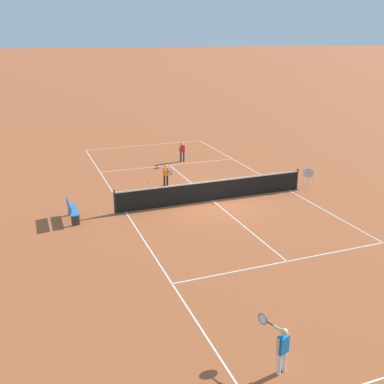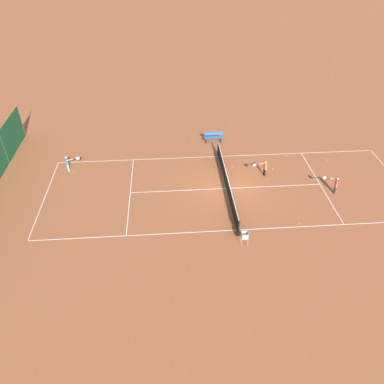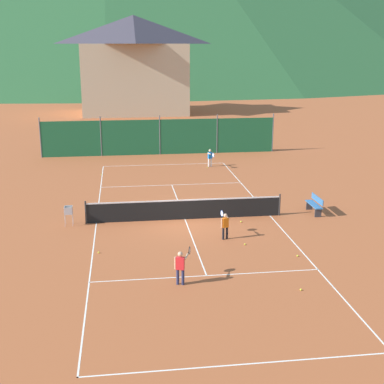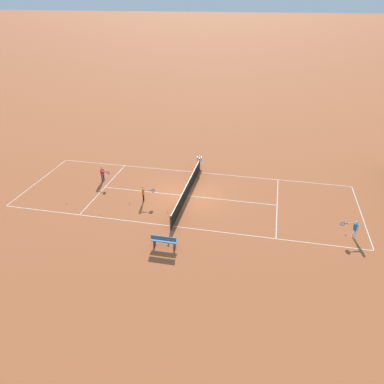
{
  "view_description": "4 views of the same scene",
  "coord_description": "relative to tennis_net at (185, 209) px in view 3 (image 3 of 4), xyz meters",
  "views": [
    {
      "loc": [
        7.82,
        17.95,
        7.21
      ],
      "look_at": [
        1.3,
        0.76,
        0.82
      ],
      "focal_mm": 42.0,
      "sensor_mm": 36.0,
      "label": 1
    },
    {
      "loc": [
        -19.91,
        3.82,
        14.81
      ],
      "look_at": [
        -1.8,
        2.45,
        1.18
      ],
      "focal_mm": 35.0,
      "sensor_mm": 36.0,
      "label": 2
    },
    {
      "loc": [
        -2.82,
        -23.62,
        7.9
      ],
      "look_at": [
        0.34,
        0.07,
        1.3
      ],
      "focal_mm": 50.0,
      "sensor_mm": 36.0,
      "label": 3
    },
    {
      "loc": [
        23.18,
        5.42,
        12.98
      ],
      "look_at": [
        0.99,
        0.57,
        0.89
      ],
      "focal_mm": 35.0,
      "sensor_mm": 36.0,
      "label": 4
    }
  ],
  "objects": [
    {
      "name": "player_far_baseline",
      "position": [
        1.35,
        -2.8,
        0.16
      ],
      "size": [
        0.37,
        0.99,
        1.12
      ],
      "color": "black",
      "rests_on": "ground"
    },
    {
      "name": "tennis_ball_by_net_left",
      "position": [
        -4.15,
        9.49,
        -0.47
      ],
      "size": [
        0.07,
        0.07,
        0.07
      ],
      "primitive_type": "sphere",
      "color": "#CCE033",
      "rests_on": "ground"
    },
    {
      "name": "player_near_service",
      "position": [
        3.01,
        10.88,
        0.19
      ],
      "size": [
        0.38,
        1.03,
        1.17
      ],
      "color": "white",
      "rests_on": "ground"
    },
    {
      "name": "alpine_chalet",
      "position": [
        -1.01,
        41.18,
        5.32
      ],
      "size": [
        13.0,
        10.0,
        11.2
      ],
      "color": "#C6B28E",
      "rests_on": "ground"
    },
    {
      "name": "court_line_markings",
      "position": [
        0.0,
        0.0,
        -0.5
      ],
      "size": [
        8.25,
        23.85,
        0.01
      ],
      "color": "white",
      "rests_on": "ground"
    },
    {
      "name": "tennis_ball_alley_left",
      "position": [
        3.76,
        -5.12,
        -0.47
      ],
      "size": [
        0.07,
        0.07,
        0.07
      ],
      "primitive_type": "sphere",
      "color": "#CCE033",
      "rests_on": "ground"
    },
    {
      "name": "tennis_ball_far_corner",
      "position": [
        2.51,
        -0.79,
        -0.47
      ],
      "size": [
        0.07,
        0.07,
        0.07
      ],
      "primitive_type": "sphere",
      "color": "#CCE033",
      "rests_on": "ground"
    },
    {
      "name": "tennis_ball_service_box",
      "position": [
        2.77,
        10.52,
        -0.47
      ],
      "size": [
        0.07,
        0.07,
        0.07
      ],
      "primitive_type": "sphere",
      "color": "#CCE033",
      "rests_on": "ground"
    },
    {
      "name": "tennis_ball_mid_court",
      "position": [
        2.93,
        -7.98,
        -0.47
      ],
      "size": [
        0.07,
        0.07,
        0.07
      ],
      "primitive_type": "sphere",
      "color": "#CCE033",
      "rests_on": "ground"
    },
    {
      "name": "windscreen_fence_far",
      "position": [
        -0.0,
        15.5,
        0.81
      ],
      "size": [
        17.28,
        0.08,
        2.9
      ],
      "color": "#1E6038",
      "rests_on": "ground"
    },
    {
      "name": "tennis_ball_by_net_right",
      "position": [
        0.17,
        0.55,
        -0.47
      ],
      "size": [
        0.07,
        0.07,
        0.07
      ],
      "primitive_type": "sphere",
      "color": "#CCE033",
      "rests_on": "ground"
    },
    {
      "name": "player_far_service",
      "position": [
        -0.98,
        -6.94,
        0.2
      ],
      "size": [
        0.65,
        0.94,
        1.19
      ],
      "color": "#23284C",
      "rests_on": "ground"
    },
    {
      "name": "ball_hopper",
      "position": [
        -5.3,
        -0.16,
        0.16
      ],
      "size": [
        0.36,
        0.36,
        0.89
      ],
      "color": "#B7B7BC",
      "rests_on": "ground"
    },
    {
      "name": "tennis_ball_alley_right",
      "position": [
        -3.87,
        -3.75,
        -0.47
      ],
      "size": [
        0.07,
        0.07,
        0.07
      ],
      "primitive_type": "sphere",
      "color": "#CCE033",
      "rests_on": "ground"
    },
    {
      "name": "courtside_bench",
      "position": [
        6.34,
        0.11,
        -0.05
      ],
      "size": [
        0.36,
        1.5,
        0.84
      ],
      "color": "#336699",
      "rests_on": "ground"
    },
    {
      "name": "tennis_net",
      "position": [
        0.0,
        0.0,
        0.0
      ],
      "size": [
        9.18,
        0.08,
        1.06
      ],
      "color": "#2D2D2D",
      "rests_on": "ground"
    },
    {
      "name": "ground_plane",
      "position": [
        0.0,
        0.0,
        -0.5
      ],
      "size": [
        600.0,
        600.0,
        0.0
      ],
      "primitive_type": "plane",
      "color": "#A8542D"
    },
    {
      "name": "tennis_ball_near_corner",
      "position": [
        2.03,
        -3.64,
        -0.47
      ],
      "size": [
        0.07,
        0.07,
        0.07
      ],
      "primitive_type": "sphere",
      "color": "#CCE033",
      "rests_on": "ground"
    }
  ]
}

